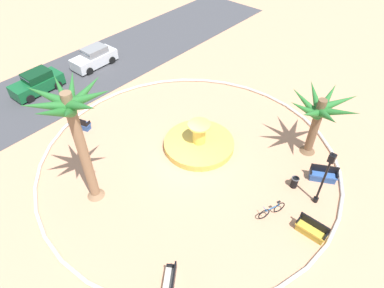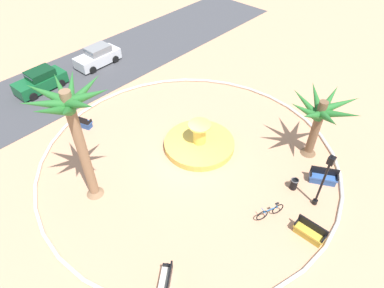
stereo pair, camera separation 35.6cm
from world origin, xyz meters
name	(u,v)px [view 2 (the right image)]	position (x,y,z in m)	size (l,w,h in m)	color
ground_plane	(189,159)	(0.00, 0.00, 0.00)	(80.00, 80.00, 0.00)	tan
plaza_curb	(189,158)	(0.00, 0.00, 0.10)	(18.73, 18.73, 0.20)	silver
street_asphalt	(69,80)	(0.00, 13.76, 0.01)	(48.00, 8.00, 0.03)	#424247
fountain	(199,143)	(1.34, 0.31, 0.29)	(4.60, 4.60, 1.91)	gold
palm_tree_near_fountain	(72,119)	(-5.66, 2.11, 5.47)	(3.88, 3.90, 7.26)	#8E6B4C
palm_tree_by_curb	(320,114)	(5.68, -5.28, 3.12)	(4.37, 4.28, 4.31)	brown
bench_east	(309,233)	(0.05, -8.31, 0.35)	(0.50, 1.60, 1.00)	gold
bench_west	(323,178)	(3.97, -7.11, 0.35)	(1.21, 1.64, 1.00)	#335BA8
bench_north	(165,284)	(-6.73, -4.82, 0.35)	(1.59, 1.33, 1.00)	beige
bench_southeast	(81,122)	(-2.68, 7.83, 0.35)	(0.99, 1.68, 1.00)	#335BA8
lamppost	(325,177)	(2.20, -7.55, 2.23)	(0.32, 0.32, 3.81)	black
trash_bin	(294,184)	(2.37, -6.09, 0.39)	(0.46, 0.46, 0.73)	black
bicycle_red_frame	(270,212)	(-0.23, -6.15, 0.38)	(1.61, 0.74, 0.94)	black
parked_car_leftmost	(40,81)	(-2.11, 14.15, 0.78)	(4.06, 2.04, 1.67)	#145B2D
parked_car_second	(98,57)	(3.36, 14.09, 0.78)	(4.04, 2.00, 1.67)	silver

